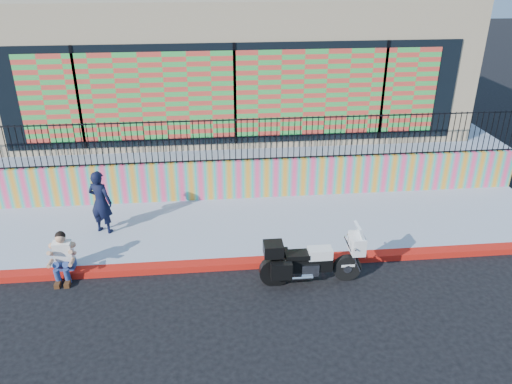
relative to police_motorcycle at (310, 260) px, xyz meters
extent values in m
plane|color=black|center=(-1.23, 0.73, -0.56)|extent=(90.00, 90.00, 0.00)
cube|color=#A41C0B|center=(-1.23, 0.73, -0.49)|extent=(16.00, 0.30, 0.15)
cube|color=#9AA1B8|center=(-1.23, 2.38, -0.49)|extent=(16.00, 3.00, 0.15)
cube|color=#FF4378|center=(-1.23, 3.98, 0.14)|extent=(16.00, 0.20, 1.10)
cube|color=#9AA1B8|center=(-1.23, 9.08, 0.06)|extent=(16.00, 10.00, 1.25)
cube|color=tan|center=(-1.23, 8.88, 2.69)|extent=(14.00, 8.00, 4.00)
cube|color=black|center=(-1.23, 4.86, 2.29)|extent=(12.60, 0.04, 2.80)
cube|color=#DB4030|center=(-1.23, 4.83, 2.29)|extent=(11.48, 0.02, 2.40)
cylinder|color=black|center=(0.82, 0.00, -0.26)|extent=(0.60, 0.13, 0.60)
cylinder|color=black|center=(-0.73, 0.00, -0.26)|extent=(0.60, 0.13, 0.60)
cube|color=black|center=(0.04, 0.00, -0.11)|extent=(0.87, 0.26, 0.31)
cube|color=silver|center=(0.00, 0.00, -0.20)|extent=(0.36, 0.31, 0.27)
cube|color=silver|center=(0.21, 0.00, 0.15)|extent=(0.50, 0.29, 0.22)
cube|color=black|center=(-0.28, 0.00, 0.13)|extent=(0.50, 0.31, 0.11)
cube|color=silver|center=(0.98, 0.00, 0.33)|extent=(0.27, 0.47, 0.38)
cube|color=silver|center=(1.02, 0.00, 0.62)|extent=(0.17, 0.42, 0.31)
cube|color=black|center=(-0.78, 0.00, 0.31)|extent=(0.40, 0.38, 0.27)
cube|color=black|center=(-0.64, -0.27, -0.06)|extent=(0.44, 0.16, 0.36)
cube|color=black|center=(-0.64, 0.27, -0.06)|extent=(0.44, 0.16, 0.36)
cube|color=silver|center=(0.82, 0.00, -0.17)|extent=(0.29, 0.15, 0.05)
imported|color=black|center=(-4.67, 2.38, 0.39)|extent=(0.69, 0.58, 1.61)
cube|color=navy|center=(-5.21, 0.83, -0.32)|extent=(0.36, 0.28, 0.18)
cube|color=white|center=(-5.21, 0.79, 0.03)|extent=(0.38, 0.27, 0.54)
sphere|color=tan|center=(-5.21, 0.75, 0.39)|extent=(0.21, 0.21, 0.21)
cube|color=#472814|center=(-5.31, 0.39, -0.51)|extent=(0.11, 0.26, 0.10)
cube|color=#472814|center=(-5.11, 0.39, -0.51)|extent=(0.11, 0.26, 0.10)
camera|label=1|loc=(-2.01, -8.67, 5.79)|focal=35.00mm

